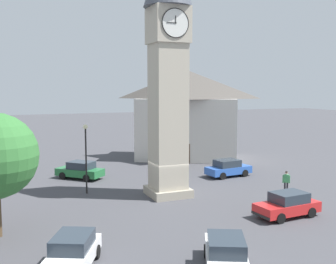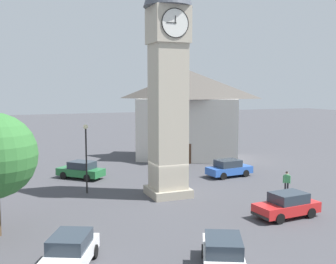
{
  "view_description": "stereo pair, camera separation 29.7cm",
  "coord_description": "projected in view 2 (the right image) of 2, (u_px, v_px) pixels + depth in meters",
  "views": [
    {
      "loc": [
        11.19,
        27.0,
        7.92
      ],
      "look_at": [
        0.0,
        0.0,
        4.73
      ],
      "focal_mm": 43.19,
      "sensor_mm": 36.0,
      "label": 1
    },
    {
      "loc": [
        10.91,
        27.11,
        7.92
      ],
      "look_at": [
        0.0,
        0.0,
        4.73
      ],
      "focal_mm": 43.19,
      "sensor_mm": 36.0,
      "label": 2
    }
  ],
  "objects": [
    {
      "name": "car_red_corner",
      "position": [
        81.0,
        170.0,
        35.43
      ],
      "size": [
        4.11,
        4.11,
        1.53
      ],
      "color": "#236B38",
      "rests_on": "ground"
    },
    {
      "name": "ground_plane",
      "position": [
        168.0,
        195.0,
        29.91
      ],
      "size": [
        200.0,
        200.0,
        0.0
      ],
      "primitive_type": "plane",
      "color": "#424247"
    },
    {
      "name": "car_black_far",
      "position": [
        223.0,
        254.0,
        17.51
      ],
      "size": [
        3.33,
        4.45,
        1.53
      ],
      "color": "white",
      "rests_on": "ground"
    },
    {
      "name": "lamp_post",
      "position": [
        86.0,
        148.0,
        30.2
      ],
      "size": [
        0.36,
        0.36,
        5.23
      ],
      "color": "black",
      "rests_on": "ground"
    },
    {
      "name": "building_terrace_right",
      "position": [
        189.0,
        114.0,
        45.4
      ],
      "size": [
        13.47,
        12.0,
        9.87
      ],
      "color": "beige",
      "rests_on": "ground"
    },
    {
      "name": "car_white_side",
      "position": [
        70.0,
        252.0,
        17.69
      ],
      "size": [
        3.31,
        4.45,
        1.53
      ],
      "color": "white",
      "rests_on": "ground"
    },
    {
      "name": "pedestrian",
      "position": [
        287.0,
        180.0,
        30.41
      ],
      "size": [
        0.46,
        0.4,
        1.69
      ],
      "color": "black",
      "rests_on": "ground"
    },
    {
      "name": "car_silver_kerb",
      "position": [
        287.0,
        205.0,
        24.81
      ],
      "size": [
        4.24,
        2.04,
        1.53
      ],
      "color": "red",
      "rests_on": "ground"
    },
    {
      "name": "clock_tower",
      "position": [
        168.0,
        38.0,
        28.67
      ],
      "size": [
        3.49,
        3.49,
        19.57
      ],
      "color": "#A59C89",
      "rests_on": "ground"
    },
    {
      "name": "car_blue_kerb",
      "position": [
        229.0,
        168.0,
        36.2
      ],
      "size": [
        4.29,
        2.14,
        1.53
      ],
      "color": "#2D5BB7",
      "rests_on": "ground"
    }
  ]
}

